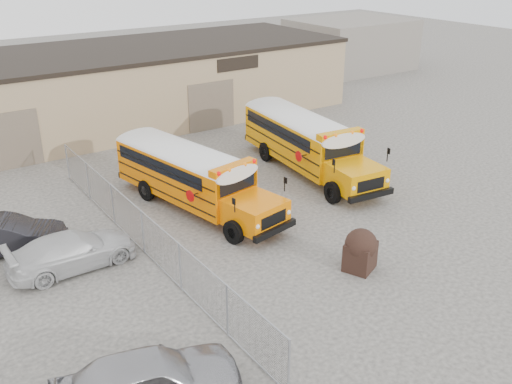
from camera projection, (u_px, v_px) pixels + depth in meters
ground at (317, 241)px, 22.55m from camera, size 120.00×120.00×0.00m
warehouse at (118, 85)px, 36.68m from camera, size 30.20×10.20×4.67m
chainlink_fence at (143, 232)px, 21.35m from camera, size 0.07×18.07×1.81m
distant_building_right at (350, 44)px, 52.18m from camera, size 10.00×8.00×4.40m
school_bus_left at (120, 143)px, 28.64m from camera, size 3.96×9.61×2.74m
school_bus_right at (251, 110)px, 33.84m from camera, size 3.60×10.14×2.91m
tarp_bundle at (361, 249)px, 20.33m from camera, size 1.35×1.30×1.59m
car_silver at (148, 381)px, 14.25m from camera, size 5.05×2.88×1.62m
car_white at (72, 251)px, 20.51m from camera, size 4.65×2.01×1.33m
car_dark at (6, 236)px, 21.50m from camera, size 4.49×3.16×1.41m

